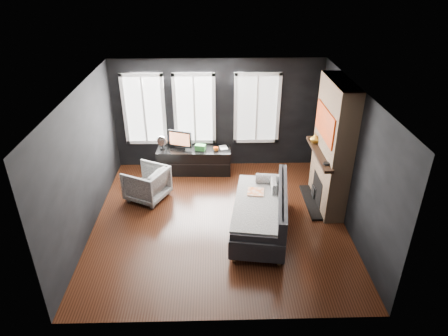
{
  "coord_description": "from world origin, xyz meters",
  "views": [
    {
      "loc": [
        -0.09,
        -6.63,
        4.76
      ],
      "look_at": [
        0.1,
        0.3,
        1.05
      ],
      "focal_mm": 32.0,
      "sensor_mm": 36.0,
      "label": 1
    }
  ],
  "objects_px": {
    "media_console": "(194,160)",
    "mantel_vase": "(315,138)",
    "sofa": "(260,210)",
    "monitor": "(180,139)",
    "mug": "(216,148)",
    "armchair": "(147,182)",
    "book": "(220,144)"
  },
  "relations": [
    {
      "from": "sofa",
      "to": "armchair",
      "type": "xyz_separation_m",
      "value": [
        -2.34,
        1.21,
        -0.06
      ]
    },
    {
      "from": "armchair",
      "to": "mug",
      "type": "distance_m",
      "value": 1.89
    },
    {
      "from": "media_console",
      "to": "monitor",
      "type": "height_order",
      "value": "monitor"
    },
    {
      "from": "armchair",
      "to": "monitor",
      "type": "bearing_deg",
      "value": 178.91
    },
    {
      "from": "media_console",
      "to": "mug",
      "type": "height_order",
      "value": "mug"
    },
    {
      "from": "sofa",
      "to": "mug",
      "type": "relative_size",
      "value": 17.71
    },
    {
      "from": "sofa",
      "to": "book",
      "type": "distance_m",
      "value": 2.57
    },
    {
      "from": "armchair",
      "to": "book",
      "type": "xyz_separation_m",
      "value": [
        1.61,
        1.24,
        0.33
      ]
    },
    {
      "from": "monitor",
      "to": "book",
      "type": "xyz_separation_m",
      "value": [
        0.95,
        -0.0,
        -0.14
      ]
    },
    {
      "from": "media_console",
      "to": "monitor",
      "type": "xyz_separation_m",
      "value": [
        -0.32,
        0.04,
        0.57
      ]
    },
    {
      "from": "armchair",
      "to": "mantel_vase",
      "type": "bearing_deg",
      "value": 119.48
    },
    {
      "from": "media_console",
      "to": "book",
      "type": "bearing_deg",
      "value": 5.59
    },
    {
      "from": "book",
      "to": "media_console",
      "type": "bearing_deg",
      "value": -176.68
    },
    {
      "from": "sofa",
      "to": "mantel_vase",
      "type": "bearing_deg",
      "value": 55.65
    },
    {
      "from": "sofa",
      "to": "mantel_vase",
      "type": "xyz_separation_m",
      "value": [
        1.28,
        1.36,
        0.87
      ]
    },
    {
      "from": "media_console",
      "to": "mug",
      "type": "bearing_deg",
      "value": -8.27
    },
    {
      "from": "sofa",
      "to": "mug",
      "type": "bearing_deg",
      "value": 118.37
    },
    {
      "from": "sofa",
      "to": "mug",
      "type": "height_order",
      "value": "sofa"
    },
    {
      "from": "monitor",
      "to": "book",
      "type": "height_order",
      "value": "monitor"
    },
    {
      "from": "armchair",
      "to": "media_console",
      "type": "xyz_separation_m",
      "value": [
        0.98,
        1.2,
        -0.1
      ]
    },
    {
      "from": "media_console",
      "to": "mantel_vase",
      "type": "relative_size",
      "value": 8.32
    },
    {
      "from": "monitor",
      "to": "mug",
      "type": "relative_size",
      "value": 4.86
    },
    {
      "from": "media_console",
      "to": "mantel_vase",
      "type": "height_order",
      "value": "mantel_vase"
    },
    {
      "from": "armchair",
      "to": "media_console",
      "type": "distance_m",
      "value": 1.56
    },
    {
      "from": "sofa",
      "to": "monitor",
      "type": "distance_m",
      "value": 3.0
    },
    {
      "from": "media_console",
      "to": "monitor",
      "type": "relative_size",
      "value": 3.01
    },
    {
      "from": "armchair",
      "to": "monitor",
      "type": "distance_m",
      "value": 1.48
    },
    {
      "from": "sofa",
      "to": "mug",
      "type": "distance_m",
      "value": 2.46
    },
    {
      "from": "mug",
      "to": "book",
      "type": "bearing_deg",
      "value": 54.64
    },
    {
      "from": "armchair",
      "to": "monitor",
      "type": "height_order",
      "value": "monitor"
    },
    {
      "from": "monitor",
      "to": "mantel_vase",
      "type": "distance_m",
      "value": 3.18
    },
    {
      "from": "mug",
      "to": "book",
      "type": "xyz_separation_m",
      "value": [
        0.1,
        0.14,
        0.06
      ]
    }
  ]
}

